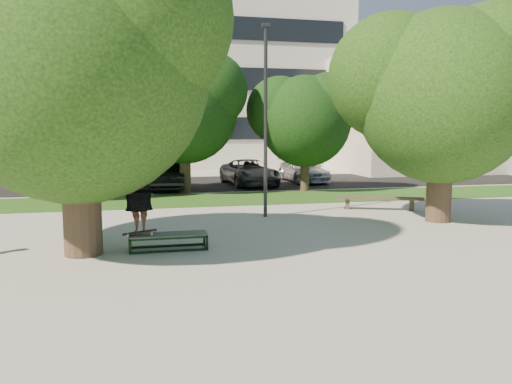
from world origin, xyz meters
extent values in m
plane|color=#ACA89E|center=(0.00, 0.00, 0.00)|extent=(120.00, 120.00, 0.00)
cube|color=#164413|center=(1.00, 9.50, 0.01)|extent=(30.00, 4.00, 0.02)
cube|color=black|center=(0.00, 16.00, 0.01)|extent=(40.00, 8.00, 0.01)
cylinder|color=#38281E|center=(-4.20, 1.00, 1.60)|extent=(0.84, 0.84, 3.20)
sphere|color=black|center=(-4.20, 1.00, 4.07)|extent=(5.80, 5.80, 5.80)
sphere|color=black|center=(-5.65, 1.87, 4.79)|extent=(4.35, 4.35, 4.35)
sphere|color=black|center=(-2.90, 0.42, 5.08)|extent=(4.06, 4.06, 4.06)
cylinder|color=#38281E|center=(6.00, 3.00, 1.50)|extent=(0.76, 0.76, 3.00)
sphere|color=black|center=(6.00, 3.00, 3.78)|extent=(5.20, 5.20, 5.20)
sphere|color=black|center=(4.70, 3.78, 4.43)|extent=(3.90, 3.90, 3.90)
sphere|color=black|center=(7.17, 2.48, 4.69)|extent=(3.64, 3.64, 3.64)
cylinder|color=#38281E|center=(-6.50, 11.00, 1.40)|extent=(0.44, 0.44, 2.80)
sphere|color=black|center=(-6.50, 11.00, 3.46)|extent=(4.40, 4.40, 4.40)
sphere|color=black|center=(-7.60, 11.66, 4.01)|extent=(3.30, 3.30, 3.30)
sphere|color=black|center=(-5.51, 10.56, 4.23)|extent=(3.08, 3.08, 3.08)
cylinder|color=#38281E|center=(-1.00, 12.00, 1.50)|extent=(0.50, 0.50, 3.00)
sphere|color=black|center=(-1.00, 12.00, 3.72)|extent=(4.80, 4.80, 4.80)
sphere|color=black|center=(-2.20, 12.72, 4.32)|extent=(3.60, 3.60, 3.60)
sphere|color=black|center=(0.08, 11.52, 4.56)|extent=(3.36, 3.36, 3.36)
cylinder|color=#38281E|center=(4.50, 11.50, 1.30)|extent=(0.40, 0.40, 2.60)
sphere|color=black|center=(4.50, 11.50, 3.23)|extent=(4.20, 4.20, 4.20)
sphere|color=black|center=(3.45, 12.13, 3.75)|extent=(3.15, 3.15, 3.15)
sphere|color=black|center=(5.45, 11.08, 3.96)|extent=(2.94, 2.94, 2.94)
cylinder|color=#2D2D30|center=(1.00, 5.00, 3.00)|extent=(0.12, 0.12, 6.00)
cube|color=#2D2D30|center=(1.00, 5.00, 6.05)|extent=(0.25, 0.15, 0.12)
cube|color=silver|center=(-2.00, 32.00, 8.00)|extent=(30.00, 14.00, 16.00)
cube|color=black|center=(-2.00, 24.94, 3.00)|extent=(27.60, 0.12, 1.60)
cube|color=black|center=(-2.00, 24.94, 6.50)|extent=(27.60, 0.12, 1.60)
cube|color=black|center=(-2.00, 24.94, 10.00)|extent=(27.60, 0.12, 1.60)
cube|color=beige|center=(18.00, 22.00, 4.00)|extent=(15.00, 10.00, 8.00)
cube|color=#475147|center=(-2.31, 1.07, 0.36)|extent=(1.80, 0.60, 0.03)
cylinder|color=white|center=(-3.23, 0.99, 0.40)|extent=(0.06, 0.03, 0.06)
cylinder|color=white|center=(-3.23, 1.15, 0.40)|extent=(0.06, 0.03, 0.06)
cylinder|color=white|center=(-2.69, 0.99, 0.40)|extent=(0.06, 0.03, 0.06)
cylinder|color=white|center=(-2.69, 1.15, 0.40)|extent=(0.06, 0.03, 0.06)
cube|color=black|center=(-2.96, 1.07, 0.44)|extent=(0.78, 0.20, 0.10)
imported|color=#4F3721|center=(-2.96, 1.07, 1.25)|extent=(2.02, 0.91, 1.59)
cube|color=#4D432E|center=(4.24, 5.89, 0.20)|extent=(0.20, 0.20, 0.40)
cube|color=#4D432E|center=(6.29, 5.04, 0.20)|extent=(0.20, 0.20, 0.40)
cube|color=#4D432E|center=(5.26, 5.46, 0.42)|extent=(2.94, 1.52, 0.08)
imported|color=#A7A8AC|center=(-5.63, 14.28, 0.72)|extent=(1.86, 4.30, 1.45)
imported|color=black|center=(-1.70, 13.50, 0.70)|extent=(1.76, 4.36, 1.41)
imported|color=#545459|center=(2.50, 14.57, 0.66)|extent=(2.60, 4.95, 1.33)
imported|color=silver|center=(5.77, 15.66, 0.66)|extent=(2.00, 4.58, 1.31)
camera|label=1|loc=(-2.85, -10.57, 2.75)|focal=35.00mm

